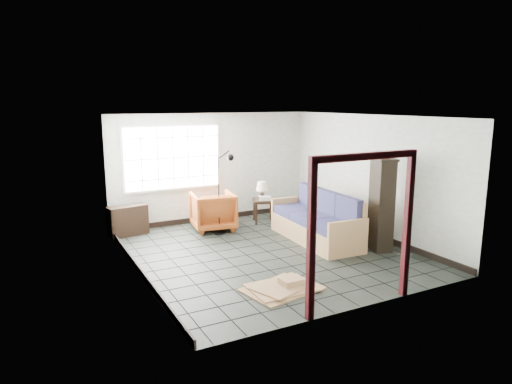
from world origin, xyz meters
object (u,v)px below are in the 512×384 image
armchair (213,209)px  futon_sofa (318,223)px  side_table (264,203)px  tall_shelf (382,204)px

armchair → futon_sofa: bearing=141.5°
side_table → armchair: bearing=-179.3°
futon_sofa → tall_shelf: tall_shelf is taller
futon_sofa → armchair: bearing=135.6°
armchair → side_table: bearing=-170.5°
futon_sofa → armchair: size_ratio=2.54×
armchair → tall_shelf: 3.73m
side_table → tall_shelf: 3.10m
futon_sofa → side_table: futon_sofa is taller
futon_sofa → tall_shelf: 1.41m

